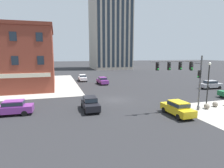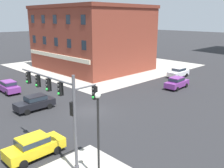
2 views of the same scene
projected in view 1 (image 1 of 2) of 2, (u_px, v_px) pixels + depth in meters
ground_plane at (115, 100)px, 28.73m from camera, size 320.00×320.00×0.00m
sidewalk_far_corner at (4, 85)px, 41.99m from camera, size 32.00×32.00×0.02m
traffic_signal_main at (188, 74)px, 22.39m from camera, size 7.04×2.09×6.76m
bollard_sphere_curb_a at (207, 106)px, 23.86m from camera, size 0.70×0.70×0.70m
bollard_sphere_curb_b at (215, 104)px, 24.83m from camera, size 0.70×0.70×0.70m
street_lamp_corner_near at (208, 80)px, 23.82m from camera, size 0.36×0.36×5.93m
car_main_northbound_near at (102, 80)px, 43.31m from camera, size 2.06×4.48×1.68m
car_main_southbound_far at (211, 84)px, 37.69m from camera, size 4.48×2.06×1.68m
car_cross_eastbound at (83, 78)px, 48.42m from camera, size 1.95×4.43×1.68m
car_cross_westbound at (13, 107)px, 21.45m from camera, size 4.46×2.02×1.68m
car_parked_curb at (90, 103)px, 23.30m from camera, size 1.91×4.41×1.68m
car_main_mid at (178, 108)px, 21.22m from camera, size 1.92×4.41×1.68m
storefront_block_near_corner at (1, 58)px, 37.79m from camera, size 20.47×17.04×12.35m
residential_tower_skyline_right at (110, 2)px, 85.89m from camera, size 17.09×18.54×60.70m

